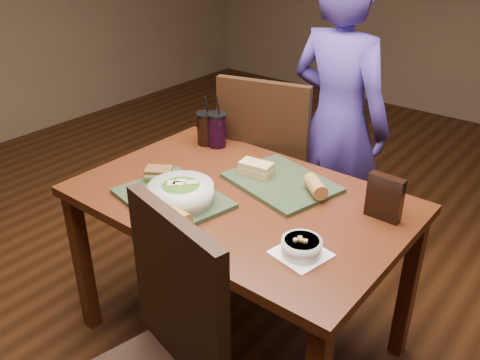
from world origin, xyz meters
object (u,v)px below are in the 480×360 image
cup_berry (217,130)px  baguette_near (176,216)px  chair_far (274,165)px  chip_bag (385,198)px  dining_table (240,215)px  diner (338,123)px  salad_bowl (181,192)px  cup_cola (206,128)px  tray_far (281,183)px  sandwich_near (159,174)px  sandwich_far (256,168)px  baguette_far (315,186)px  soup_bowl (301,247)px  tray_near (173,198)px

cup_berry → baguette_near: bearing=-60.4°
chair_far → chip_bag: 0.87m
cup_berry → dining_table: bearing=-38.7°
diner → salad_bowl: diner is taller
cup_berry → chip_bag: size_ratio=1.49×
baguette_near → cup_cola: (-0.42, 0.61, 0.03)m
salad_bowl → diner: bearing=85.6°
chair_far → diner: (0.19, 0.28, 0.19)m
chair_far → tray_far: chair_far is taller
tray_far → cup_berry: 0.49m
chair_far → diner: size_ratio=0.68×
sandwich_near → sandwich_far: sandwich_far is taller
dining_table → baguette_far: 0.33m
diner → chip_bag: size_ratio=9.21×
soup_bowl → cup_berry: size_ratio=0.75×
tray_far → cup_cola: bearing=167.2°
tray_near → cup_cola: (-0.27, 0.49, 0.07)m
baguette_far → sandwich_near: bearing=-152.0°
cup_cola → chip_bag: cup_cola is taller
tray_far → sandwich_far: size_ratio=2.89×
tray_far → sandwich_far: 0.12m
dining_table → tray_near: 0.28m
dining_table → tray_far: tray_far is taller
chair_far → sandwich_near: bearing=-97.2°
tray_far → chip_bag: bearing=2.4°
chair_far → baguette_near: chair_far is taller
salad_bowl → soup_bowl: 0.52m
sandwich_far → chip_bag: bearing=3.8°
dining_table → tray_near: tray_near is taller
soup_bowl → chip_bag: chip_bag is taller
tray_near → tray_far: same height
tray_far → sandwich_near: 0.50m
sandwich_near → cup_cola: 0.44m
dining_table → tray_near: size_ratio=3.10×
tray_far → cup_cola: size_ratio=1.72×
sandwich_far → baguette_far: (0.28, 0.01, 0.00)m
tray_far → soup_bowl: 0.48m
dining_table → tray_far: size_ratio=3.10×
dining_table → cup_berry: bearing=141.3°
salad_bowl → sandwich_near: 0.22m
cup_cola → tray_near: bearing=-61.5°
sandwich_far → cup_cola: (-0.41, 0.14, 0.03)m
cup_cola → cup_berry: (0.06, 0.01, 0.00)m
sandwich_near → cup_cola: (-0.12, 0.42, 0.04)m
diner → baguette_far: (0.28, -0.68, 0.01)m
tray_near → sandwich_far: bearing=68.3°
tray_near → cup_berry: cup_berry is taller
sandwich_near → diner: bearing=73.9°
dining_table → soup_bowl: bearing=-24.2°
soup_bowl → sandwich_near: bearing=175.7°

